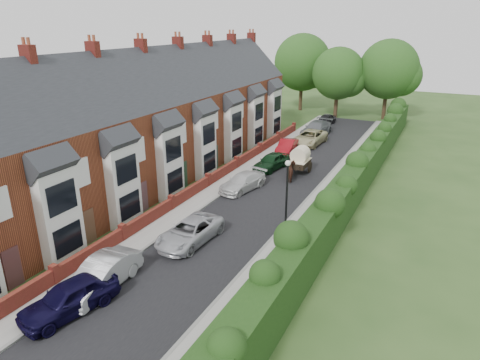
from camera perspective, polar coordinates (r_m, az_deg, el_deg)
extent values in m
plane|color=#2D4C1E|center=(23.85, -5.35, -10.83)|extent=(140.00, 140.00, 0.00)
cube|color=black|center=(32.85, 3.95, -1.66)|extent=(6.00, 58.00, 0.02)
cube|color=gray|center=(31.63, 10.83, -2.80)|extent=(2.20, 58.00, 0.12)
cube|color=gray|center=(34.36, -1.97, -0.51)|extent=(1.70, 58.00, 0.12)
cube|color=gray|center=(31.89, 9.02, -2.47)|extent=(0.18, 58.00, 0.13)
cube|color=gray|center=(34.01, -0.79, -0.72)|extent=(0.18, 58.00, 0.13)
cube|color=black|center=(30.81, 14.18, -1.32)|extent=(1.50, 58.00, 2.50)
cube|color=brown|center=(36.13, -12.17, 5.40)|extent=(8.00, 40.00, 6.50)
cube|color=#25272B|center=(35.45, -12.57, 10.48)|extent=(8.00, 40.20, 8.00)
cube|color=#3F2D2D|center=(23.97, -28.03, -10.31)|extent=(0.08, 0.90, 2.10)
cube|color=white|center=(24.59, -22.85, -4.62)|extent=(0.70, 2.40, 5.20)
cube|color=black|center=(24.83, -21.90, -7.32)|extent=(0.06, 1.80, 1.60)
cube|color=black|center=(23.87, -22.65, -2.19)|extent=(0.06, 1.80, 1.60)
cube|color=#25272B|center=(23.67, -24.08, 2.07)|extent=(1.70, 2.60, 1.70)
cube|color=#3F2D2D|center=(26.68, -19.50, -5.87)|extent=(0.08, 0.90, 2.10)
cube|color=white|center=(25.37, -20.53, 0.85)|extent=(0.12, 1.20, 1.60)
cube|color=white|center=(27.76, -15.23, -0.86)|extent=(0.70, 2.40, 5.20)
cube|color=black|center=(27.97, -14.43, -3.28)|extent=(0.06, 1.80, 1.60)
cube|color=black|center=(27.12, -14.88, 1.37)|extent=(0.06, 1.80, 1.60)
cube|color=#25272B|center=(26.95, -16.06, 5.15)|extent=(1.70, 2.60, 1.70)
cube|color=#3F2D2D|center=(29.98, -12.80, -2.23)|extent=(0.08, 0.90, 2.10)
cube|color=white|center=(28.80, -13.42, 3.87)|extent=(0.12, 1.20, 1.60)
cube|color=white|center=(31.41, -9.29, 2.09)|extent=(0.70, 2.40, 5.20)
cube|color=black|center=(31.60, -8.62, -0.06)|extent=(0.06, 1.80, 1.60)
cube|color=black|center=(30.85, -8.86, 4.11)|extent=(0.06, 1.80, 1.60)
cube|color=#25272B|center=(30.70, -9.84, 7.45)|extent=(1.70, 2.60, 1.70)
cube|color=#3F2D2D|center=(33.70, -7.52, 0.68)|extent=(0.08, 0.90, 2.10)
cube|color=white|center=(32.64, -7.87, 6.16)|extent=(0.12, 1.20, 1.60)
cube|color=white|center=(35.39, -4.62, 4.39)|extent=(0.70, 2.40, 5.20)
cube|color=black|center=(35.56, -4.05, 2.46)|extent=(0.06, 1.80, 1.60)
cube|color=black|center=(34.89, -4.15, 6.21)|extent=(0.06, 1.80, 1.60)
cube|color=#25272B|center=(34.76, -4.98, 9.18)|extent=(1.70, 2.60, 1.70)
cube|color=#3F2D2D|center=(37.72, -3.33, 2.98)|extent=(0.08, 0.90, 2.10)
cube|color=white|center=(36.76, -3.50, 7.92)|extent=(0.12, 1.20, 1.60)
cube|color=white|center=(39.60, -0.90, 6.20)|extent=(0.70, 2.40, 5.20)
cube|color=black|center=(39.75, -0.42, 4.46)|extent=(0.06, 1.80, 1.60)
cube|color=black|center=(39.16, -0.42, 7.84)|extent=(0.06, 1.80, 1.60)
cube|color=#25272B|center=(39.04, -1.12, 10.49)|extent=(1.70, 2.60, 1.70)
cube|color=#3F2D2D|center=(41.95, 0.05, 4.82)|extent=(0.08, 0.90, 2.10)
cube|color=white|center=(41.08, 0.00, 9.29)|extent=(0.12, 1.20, 1.60)
cube|color=white|center=(43.98, 2.11, 7.63)|extent=(0.70, 2.40, 5.20)
cube|color=black|center=(44.12, 2.53, 6.06)|extent=(0.06, 1.80, 1.60)
cube|color=black|center=(43.58, 2.58, 9.11)|extent=(0.06, 1.80, 1.60)
cube|color=#25272B|center=(43.48, 1.98, 11.51)|extent=(1.70, 2.60, 1.70)
cube|color=#3F2D2D|center=(46.33, 2.82, 6.31)|extent=(0.08, 0.90, 2.10)
cube|color=white|center=(45.54, 2.85, 10.37)|extent=(0.12, 1.20, 1.60)
cube|color=white|center=(48.48, 4.59, 8.78)|extent=(0.70, 2.40, 5.20)
cube|color=black|center=(48.60, 4.95, 7.35)|extent=(0.06, 1.80, 1.60)
cube|color=black|center=(48.12, 5.04, 10.14)|extent=(0.06, 1.80, 1.60)
cube|color=#25272B|center=(48.02, 4.52, 12.31)|extent=(1.70, 2.60, 1.70)
cube|color=#3F2D2D|center=(50.83, 5.11, 7.52)|extent=(0.08, 0.90, 2.10)
cube|color=white|center=(50.10, 5.20, 11.23)|extent=(0.12, 1.20, 1.60)
cube|color=maroon|center=(27.98, -26.34, 14.23)|extent=(0.90, 0.50, 1.60)
cylinder|color=brown|center=(28.09, -26.91, 16.13)|extent=(0.20, 0.20, 0.50)
cylinder|color=brown|center=(27.77, -26.39, 16.18)|extent=(0.20, 0.20, 0.50)
cube|color=maroon|center=(31.31, -18.99, 15.65)|extent=(0.90, 0.50, 1.60)
cylinder|color=brown|center=(31.40, -19.47, 17.35)|extent=(0.20, 0.20, 0.50)
cylinder|color=brown|center=(31.12, -18.92, 17.39)|extent=(0.20, 0.20, 0.50)
cube|color=maroon|center=(35.03, -13.06, 16.60)|extent=(0.90, 0.50, 1.60)
cylinder|color=brown|center=(35.11, -13.45, 18.13)|extent=(0.20, 0.20, 0.50)
cylinder|color=brown|center=(34.86, -12.92, 18.16)|extent=(0.20, 0.20, 0.50)
cube|color=maroon|center=(39.04, -8.27, 17.24)|extent=(0.90, 0.50, 1.60)
cylinder|color=brown|center=(39.11, -8.59, 18.63)|extent=(0.20, 0.20, 0.50)
cylinder|color=brown|center=(38.89, -8.08, 18.64)|extent=(0.20, 0.20, 0.50)
cube|color=maroon|center=(43.25, -4.36, 17.68)|extent=(0.90, 0.50, 1.60)
cylinder|color=brown|center=(43.32, -4.64, 18.93)|extent=(0.20, 0.20, 0.50)
cylinder|color=brown|center=(43.12, -4.16, 18.94)|extent=(0.20, 0.20, 0.50)
cube|color=maroon|center=(47.62, -1.15, 17.98)|extent=(0.90, 0.50, 1.60)
cylinder|color=brown|center=(47.68, -1.39, 19.12)|extent=(0.20, 0.20, 0.50)
cylinder|color=brown|center=(47.50, -0.93, 19.12)|extent=(0.20, 0.20, 0.50)
cube|color=maroon|center=(52.10, 1.52, 18.19)|extent=(0.90, 0.50, 1.60)
cylinder|color=brown|center=(52.16, 1.32, 19.23)|extent=(0.20, 0.20, 0.50)
cylinder|color=brown|center=(51.99, 1.74, 19.23)|extent=(0.20, 0.20, 0.50)
cube|color=maroon|center=(22.41, -28.36, -14.40)|extent=(0.30, 4.70, 0.90)
cube|color=maroon|center=(24.98, -19.14, -9.24)|extent=(0.30, 4.70, 0.90)
cube|color=maroon|center=(28.21, -12.04, -4.97)|extent=(0.30, 4.70, 0.90)
cube|color=maroon|center=(31.91, -6.55, -1.58)|extent=(0.30, 4.70, 0.90)
cube|color=maroon|center=(35.92, -2.25, 1.09)|extent=(0.30, 4.70, 0.90)
cube|color=maroon|center=(40.15, 1.16, 3.20)|extent=(0.30, 4.70, 0.90)
cube|color=maroon|center=(44.54, 3.92, 4.90)|extent=(0.30, 4.70, 0.90)
cube|color=maroon|center=(49.05, 6.19, 6.29)|extent=(0.30, 4.70, 0.90)
cube|color=maroon|center=(23.55, -23.49, -11.51)|extent=(0.35, 0.35, 1.10)
cube|color=maroon|center=(26.49, -15.38, -6.80)|extent=(0.35, 0.35, 1.10)
cube|color=maroon|center=(29.97, -9.13, -3.00)|extent=(0.35, 0.35, 1.10)
cube|color=maroon|center=(33.84, -4.28, -0.01)|extent=(0.35, 0.35, 1.10)
cube|color=maroon|center=(37.98, -0.45, 2.35)|extent=(0.35, 0.35, 1.10)
cube|color=maroon|center=(42.30, 2.61, 4.23)|extent=(0.35, 0.35, 1.10)
cube|color=maroon|center=(46.76, 5.12, 5.75)|extent=(0.35, 0.35, 1.10)
cube|color=maroon|center=(51.32, 7.19, 6.99)|extent=(0.35, 0.35, 1.10)
cylinder|color=black|center=(24.61, 6.18, -3.52)|extent=(0.12, 0.12, 4.80)
cylinder|color=black|center=(23.73, 6.40, 1.90)|extent=(0.20, 0.20, 0.10)
sphere|color=silver|center=(23.68, 6.41, 2.24)|extent=(0.32, 0.32, 0.32)
cylinder|color=#332316|center=(59.72, 12.71, 10.34)|extent=(0.50, 0.50, 4.75)
sphere|color=#204D19|center=(59.23, 12.98, 13.68)|extent=(6.80, 6.80, 6.80)
sphere|color=#204D19|center=(59.30, 14.30, 12.93)|extent=(4.76, 4.76, 4.76)
cylinder|color=#332316|center=(60.52, 18.79, 10.13)|extent=(0.50, 0.50, 5.25)
sphere|color=#204D19|center=(60.02, 19.22, 13.77)|extent=(7.60, 7.60, 7.60)
sphere|color=#204D19|center=(60.21, 20.64, 12.92)|extent=(5.32, 5.32, 5.32)
cylinder|color=#332316|center=(64.15, 8.13, 11.64)|extent=(0.50, 0.50, 5.50)
sphere|color=#204D19|center=(63.67, 8.32, 15.26)|extent=(8.00, 8.00, 8.00)
sphere|color=#204D19|center=(63.54, 9.78, 14.47)|extent=(5.60, 5.60, 5.60)
imported|color=black|center=(21.19, -21.78, -14.35)|extent=(2.82, 4.78, 1.53)
imported|color=silver|center=(22.32, -17.97, -11.92)|extent=(1.89, 4.73, 1.53)
imported|color=#B6B7BE|center=(25.56, -6.70, -6.87)|extent=(2.51, 4.96, 1.35)
imported|color=silver|center=(33.07, 0.35, -0.27)|extent=(2.76, 4.74, 1.29)
imported|color=black|center=(37.85, 4.21, 2.48)|extent=(2.34, 4.38, 1.42)
imported|color=maroon|center=(42.62, 6.28, 4.45)|extent=(1.91, 4.32, 1.38)
imported|color=#C4BC8E|center=(46.03, 9.26, 5.59)|extent=(2.79, 5.55, 1.51)
imported|color=slate|center=(49.98, 10.13, 6.76)|extent=(2.69, 5.66, 1.59)
imported|color=black|center=(55.58, 11.36, 7.91)|extent=(1.99, 4.03, 1.32)
imported|color=#442318|center=(35.25, 6.95, 1.10)|extent=(1.48, 1.98, 1.52)
cube|color=black|center=(36.93, 7.98, 2.23)|extent=(1.31, 2.18, 0.55)
cylinder|color=beige|center=(36.70, 8.04, 3.36)|extent=(1.42, 1.36, 1.42)
cube|color=beige|center=(36.85, 8.00, 2.63)|extent=(1.44, 2.24, 0.04)
cylinder|color=black|center=(37.87, 7.26, 2.03)|extent=(0.09, 0.98, 0.98)
cylinder|color=black|center=(37.46, 9.30, 1.72)|extent=(0.09, 0.98, 0.98)
cylinder|color=black|center=(35.95, 6.79, 1.87)|extent=(0.06, 1.96, 0.06)
cylinder|color=black|center=(35.72, 7.94, 1.69)|extent=(0.06, 1.96, 0.06)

